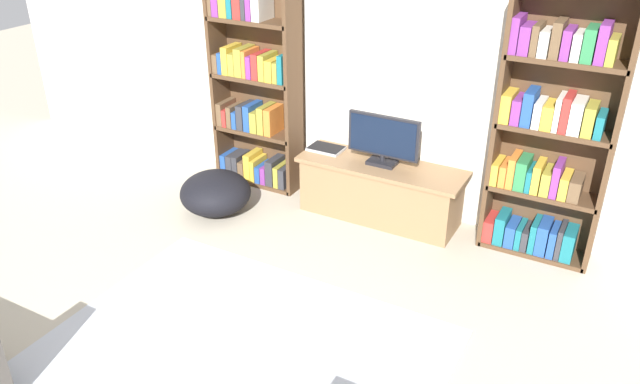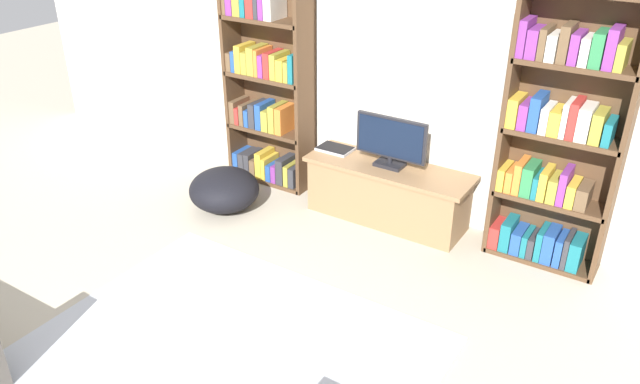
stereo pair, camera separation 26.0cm
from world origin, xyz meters
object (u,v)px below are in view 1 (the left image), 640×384
Objects in this scene: tv_stand at (380,191)px; beanbag_ottoman at (216,193)px; bookshelf_left at (256,85)px; television at (383,139)px; laptop at (326,148)px; bookshelf_right at (551,136)px.

beanbag_ottoman is at bearing -155.39° from tv_stand.
tv_stand is at bearing -5.08° from bookshelf_left.
tv_stand is 2.30× the size of beanbag_ottoman.
television is 2.05× the size of laptop.
television reaches higher than laptop.
tv_stand is (-1.27, -0.12, -0.72)m from bookshelf_right.
beanbag_ottoman is (-1.30, -0.60, -0.07)m from tv_stand.
television is at bearing -3.56° from laptop.
beanbag_ottoman is at bearing -164.53° from bookshelf_right.
bookshelf_right reaches higher than laptop.
bookshelf_right is 1.43× the size of tv_stand.
television is (1.31, -0.11, -0.23)m from bookshelf_left.
bookshelf_left reaches higher than beanbag_ottoman.
bookshelf_left is 1.05m from beanbag_ottoman.
laptop is at bearing 40.45° from beanbag_ottoman.
laptop is at bearing -5.43° from bookshelf_left.
bookshelf_left is 3.29× the size of beanbag_ottoman.
bookshelf_left reaches higher than tv_stand.
television is 1.54m from beanbag_ottoman.
bookshelf_right reaches higher than tv_stand.
laptop is at bearing 175.40° from tv_stand.
laptop is (-1.82, -0.07, -0.45)m from bookshelf_right.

